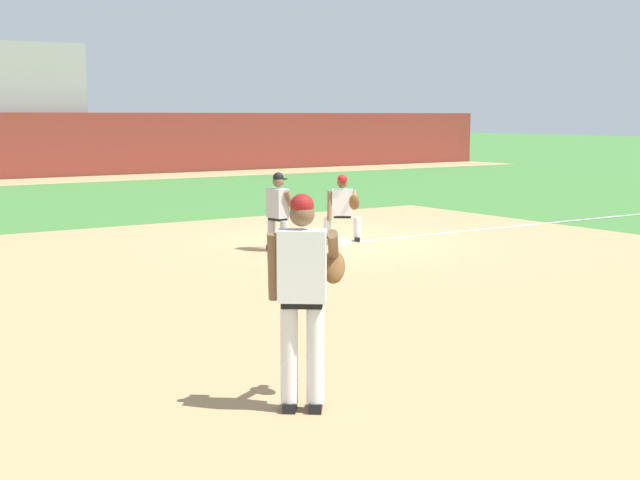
# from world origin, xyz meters

# --- Properties ---
(ground_plane) EXTENTS (160.00, 160.00, 0.00)m
(ground_plane) POSITION_xyz_m (0.00, 0.00, 0.00)
(ground_plane) COLOR #3D7533
(infield_dirt_patch) EXTENTS (18.00, 18.00, 0.01)m
(infield_dirt_patch) POSITION_xyz_m (-2.97, -3.99, 0.00)
(infield_dirt_patch) COLOR tan
(infield_dirt_patch) RESTS_ON ground
(warning_track_strip) EXTENTS (48.00, 3.20, 0.01)m
(warning_track_strip) POSITION_xyz_m (0.00, 20.00, 0.00)
(warning_track_strip) COLOR tan
(warning_track_strip) RESTS_ON ground
(foul_line_stripe) EXTENTS (10.69, 0.10, 0.00)m
(foul_line_stripe) POSITION_xyz_m (5.35, 0.00, 0.01)
(foul_line_stripe) COLOR white
(foul_line_stripe) RESTS_ON ground
(first_base_bag) EXTENTS (0.38, 0.38, 0.09)m
(first_base_bag) POSITION_xyz_m (0.00, 0.00, 0.04)
(first_base_bag) COLOR white
(first_base_bag) RESTS_ON ground
(baseball) EXTENTS (0.07, 0.07, 0.07)m
(baseball) POSITION_xyz_m (-3.19, -3.96, 0.04)
(baseball) COLOR white
(baseball) RESTS_ON ground
(pitcher) EXTENTS (0.85, 0.55, 1.86)m
(pitcher) POSITION_xyz_m (-5.91, -7.95, 1.06)
(pitcher) COLOR black
(pitcher) RESTS_ON ground
(first_baseman) EXTENTS (0.72, 1.09, 1.34)m
(first_baseman) POSITION_xyz_m (0.27, 0.19, 0.73)
(first_baseman) COLOR black
(first_baseman) RESTS_ON ground
(baserunner) EXTENTS (0.47, 0.61, 1.46)m
(baserunner) POSITION_xyz_m (-1.42, -0.11, 0.79)
(baserunner) COLOR black
(baserunner) RESTS_ON ground
(outfield_wall) EXTENTS (48.00, 0.50, 2.60)m
(outfield_wall) POSITION_xyz_m (0.00, 22.00, 1.30)
(outfield_wall) COLOR maroon
(outfield_wall) RESTS_ON ground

